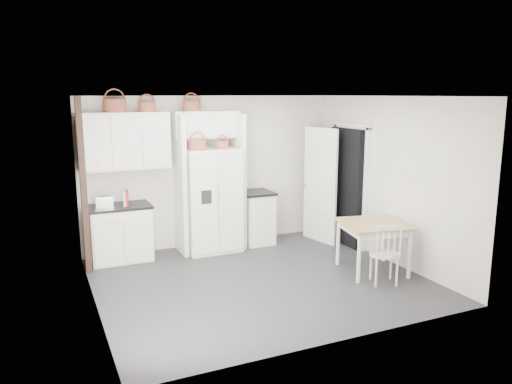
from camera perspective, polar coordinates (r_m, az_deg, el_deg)
name	(u,v)px	position (r m, az deg, el deg)	size (l,w,h in m)	color
floor	(259,280)	(7.29, 0.38, -10.01)	(4.50, 4.50, 0.00)	#252525
ceiling	(260,96)	(6.79, 0.41, 10.90)	(4.50, 4.50, 0.00)	white
wall_back	(212,171)	(8.75, -5.05, 2.37)	(4.50, 4.50, 0.00)	#BFB3A7
wall_left	(90,206)	(6.35, -18.42, -1.53)	(4.00, 4.00, 0.00)	#BFB3A7
wall_right	(390,180)	(8.11, 15.03, 1.32)	(4.00, 4.00, 0.00)	#BFB3A7
refrigerator	(211,200)	(8.45, -5.17, -0.90)	(0.90, 0.72, 1.74)	white
base_cab_left	(120,234)	(8.26, -15.24, -4.68)	(0.93, 0.59, 0.87)	white
base_cab_right	(256,218)	(8.91, 0.00, -3.02)	(0.51, 0.61, 0.90)	white
dining_table	(372,247)	(7.71, 13.17, -6.15)	(0.90, 0.90, 0.75)	#A48641
windsor_chair	(384,254)	(7.27, 14.47, -6.90)	(0.41, 0.38, 0.85)	white
counter_left	(119,207)	(8.15, -15.40, -1.61)	(0.97, 0.63, 0.04)	black
counter_right	(256,193)	(8.80, 0.00, -0.06)	(0.55, 0.65, 0.04)	black
toaster	(104,202)	(8.04, -16.93, -1.08)	(0.26, 0.15, 0.18)	silver
cookbook_red	(127,198)	(8.06, -14.52, -0.67)	(0.04, 0.16, 0.25)	#AA1B24
cookbook_cream	(124,199)	(8.06, -14.81, -0.75)	(0.03, 0.15, 0.23)	beige
basket_upper_b	(115,106)	(8.10, -15.83, 9.48)	(0.35, 0.35, 0.21)	brown
basket_upper_c	(147,107)	(8.19, -12.35, 9.49)	(0.27, 0.27, 0.16)	brown
basket_bridge_a	(191,106)	(8.37, -7.39, 9.72)	(0.30, 0.30, 0.17)	brown
basket_fridge_a	(197,145)	(8.13, -6.72, 5.37)	(0.29, 0.29, 0.15)	brown
basket_fridge_b	(222,145)	(8.27, -3.91, 5.39)	(0.22, 0.22, 0.12)	brown
upper_cabinet	(125,141)	(8.15, -14.78, 5.65)	(1.40, 0.34, 0.90)	white
bridge_cabinet	(206,125)	(8.46, -5.74, 7.68)	(1.12, 0.34, 0.45)	white
fridge_panel_left	(180,185)	(8.30, -8.66, 0.76)	(0.08, 0.60, 2.30)	white
fridge_panel_right	(238,181)	(8.63, -2.12, 1.27)	(0.08, 0.60, 2.30)	white
trim_post	(83,187)	(7.67, -19.11, 0.55)	(0.09, 0.09, 2.60)	black
doorway_void	(348,187)	(8.89, 10.44, 0.56)	(0.18, 0.85, 2.05)	black
door_slab	(320,185)	(8.97, 7.33, 0.75)	(0.80, 0.04, 2.05)	white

